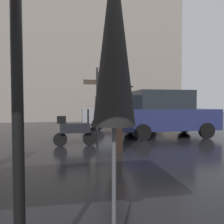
{
  "coord_description": "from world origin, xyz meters",
  "views": [
    {
      "loc": [
        0.43,
        -2.28,
        1.44
      ],
      "look_at": [
        1.56,
        4.04,
        1.17
      ],
      "focal_mm": 34.65,
      "sensor_mm": 36.0,
      "label": 1
    }
  ],
  "objects_px": {
    "folded_patio_umbrella_far": "(114,45)",
    "street_signpost": "(97,96)",
    "parked_scooter": "(74,130)",
    "pedestrian_with_umbrella": "(117,98)",
    "parked_car_left": "(165,113)",
    "parked_car_right": "(120,111)"
  },
  "relations": [
    {
      "from": "folded_patio_umbrella_far",
      "to": "street_signpost",
      "type": "xyz_separation_m",
      "value": [
        0.58,
        6.53,
        -0.21
      ]
    },
    {
      "from": "street_signpost",
      "to": "folded_patio_umbrella_far",
      "type": "bearing_deg",
      "value": -95.03
    },
    {
      "from": "parked_scooter",
      "to": "street_signpost",
      "type": "bearing_deg",
      "value": 51.09
    },
    {
      "from": "folded_patio_umbrella_far",
      "to": "street_signpost",
      "type": "distance_m",
      "value": 6.56
    },
    {
      "from": "pedestrian_with_umbrella",
      "to": "parked_car_left",
      "type": "bearing_deg",
      "value": 2.63
    },
    {
      "from": "pedestrian_with_umbrella",
      "to": "parked_car_right",
      "type": "bearing_deg",
      "value": 33.88
    },
    {
      "from": "parked_car_right",
      "to": "street_signpost",
      "type": "distance_m",
      "value": 4.43
    },
    {
      "from": "folded_patio_umbrella_far",
      "to": "parked_car_right",
      "type": "distance_m",
      "value": 10.82
    },
    {
      "from": "folded_patio_umbrella_far",
      "to": "parked_car_right",
      "type": "bearing_deg",
      "value": 77.46
    },
    {
      "from": "parked_scooter",
      "to": "parked_car_right",
      "type": "xyz_separation_m",
      "value": [
        2.67,
        4.99,
        0.4
      ]
    },
    {
      "from": "parked_car_right",
      "to": "street_signpost",
      "type": "relative_size",
      "value": 1.62
    },
    {
      "from": "parked_car_right",
      "to": "street_signpost",
      "type": "bearing_deg",
      "value": 61.19
    },
    {
      "from": "folded_patio_umbrella_far",
      "to": "parked_car_right",
      "type": "xyz_separation_m",
      "value": [
        2.34,
        10.52,
        -0.96
      ]
    },
    {
      "from": "pedestrian_with_umbrella",
      "to": "parked_scooter",
      "type": "height_order",
      "value": "pedestrian_with_umbrella"
    },
    {
      "from": "parked_scooter",
      "to": "street_signpost",
      "type": "relative_size",
      "value": 0.51
    },
    {
      "from": "folded_patio_umbrella_far",
      "to": "street_signpost",
      "type": "bearing_deg",
      "value": 84.97
    },
    {
      "from": "parked_scooter",
      "to": "parked_car_left",
      "type": "xyz_separation_m",
      "value": [
        3.9,
        1.52,
        0.44
      ]
    },
    {
      "from": "parked_car_right",
      "to": "pedestrian_with_umbrella",
      "type": "bearing_deg",
      "value": 72.09
    },
    {
      "from": "parked_scooter",
      "to": "parked_car_right",
      "type": "bearing_deg",
      "value": 65.14
    },
    {
      "from": "pedestrian_with_umbrella",
      "to": "parked_car_right",
      "type": "xyz_separation_m",
      "value": [
        1.43,
        6.2,
        -0.62
      ]
    },
    {
      "from": "parked_car_left",
      "to": "street_signpost",
      "type": "height_order",
      "value": "street_signpost"
    },
    {
      "from": "parked_scooter",
      "to": "street_signpost",
      "type": "height_order",
      "value": "street_signpost"
    }
  ]
}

